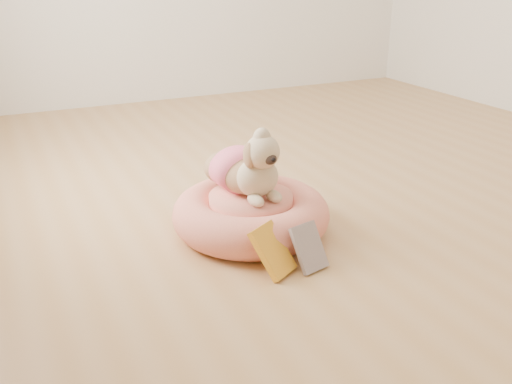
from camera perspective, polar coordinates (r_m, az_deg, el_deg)
name	(u,v)px	position (r m, az deg, el deg)	size (l,w,h in m)	color
floor	(344,181)	(3.02, 8.77, 1.11)	(4.50, 4.50, 0.00)	#B5824B
pet_bed	(251,214)	(2.40, -0.51, -2.22)	(0.66, 0.66, 0.17)	#D35E52
dog	(247,157)	(2.33, -0.96, 3.53)	(0.29, 0.43, 0.31)	brown
book_yellow	(273,251)	(2.09, 1.67, -5.89)	(0.13, 0.03, 0.20)	yellow
book_white	(309,247)	(2.13, 5.32, -5.54)	(0.12, 0.02, 0.18)	white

